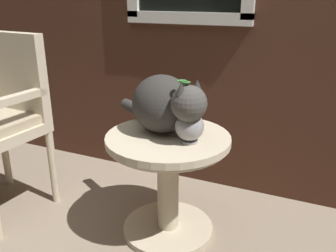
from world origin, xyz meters
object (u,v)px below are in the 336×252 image
wicker_side_table (168,167)px  wicker_chair (0,112)px  cat (165,104)px  pewter_vase_with_ivy (189,123)px

wicker_side_table → wicker_chair: (-0.97, -0.14, 0.20)m
wicker_chair → cat: wicker_chair is taller
wicker_side_table → pewter_vase_with_ivy: bearing=-16.3°
wicker_side_table → pewter_vase_with_ivy: (0.12, -0.04, 0.27)m
wicker_chair → cat: size_ratio=1.70×
pewter_vase_with_ivy → cat: bearing=156.0°
cat → pewter_vase_with_ivy: size_ratio=2.02×
wicker_side_table → wicker_chair: 1.00m
wicker_chair → cat: bearing=10.2°
wicker_chair → pewter_vase_with_ivy: 1.10m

